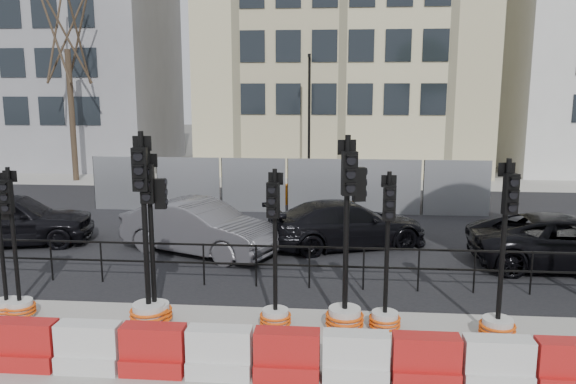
# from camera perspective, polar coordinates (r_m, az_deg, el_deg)

# --- Properties ---
(ground) EXTENTS (120.00, 120.00, 0.00)m
(ground) POSITION_cam_1_polar(r_m,az_deg,el_deg) (11.80, -4.07, -11.65)
(ground) COLOR #51514C
(ground) RESTS_ON ground
(sidewalk_near) EXTENTS (40.00, 6.00, 0.02)m
(sidewalk_near) POSITION_cam_1_polar(r_m,az_deg,el_deg) (9.13, -7.15, -18.60)
(sidewalk_near) COLOR gray
(sidewalk_near) RESTS_ON ground
(road) EXTENTS (40.00, 14.00, 0.03)m
(road) POSITION_cam_1_polar(r_m,az_deg,el_deg) (18.42, -0.68, -3.46)
(road) COLOR black
(road) RESTS_ON ground
(sidewalk_far) EXTENTS (40.00, 4.00, 0.02)m
(sidewalk_far) POSITION_cam_1_polar(r_m,az_deg,el_deg) (27.22, 1.17, 1.05)
(sidewalk_far) COLOR gray
(sidewalk_far) RESTS_ON ground
(building_grey) EXTENTS (11.00, 9.06, 14.00)m
(building_grey) POSITION_cam_1_polar(r_m,az_deg,el_deg) (36.47, -21.32, 13.75)
(building_grey) COLOR gray
(building_grey) RESTS_ON ground
(building_cream) EXTENTS (15.00, 10.06, 18.00)m
(building_cream) POSITION_cam_1_polar(r_m,az_deg,el_deg) (33.11, 5.59, 18.28)
(building_cream) COLOR beige
(building_cream) RESTS_ON ground
(kerb_railing) EXTENTS (18.00, 0.04, 1.00)m
(kerb_railing) POSITION_cam_1_polar(r_m,az_deg,el_deg) (12.69, -3.26, -6.75)
(kerb_railing) COLOR black
(kerb_railing) RESTS_ON ground
(heras_fencing) EXTENTS (14.33, 1.72, 2.00)m
(heras_fencing) POSITION_cam_1_polar(r_m,az_deg,el_deg) (21.04, 1.61, 0.06)
(heras_fencing) COLOR #95989D
(heras_fencing) RESTS_ON ground
(lamp_post_far) EXTENTS (0.12, 0.56, 6.00)m
(lamp_post_far) POSITION_cam_1_polar(r_m,az_deg,el_deg) (25.84, 2.16, 7.71)
(lamp_post_far) COLOR black
(lamp_post_far) RESTS_ON ground
(tree_bare_far) EXTENTS (2.00, 2.00, 9.00)m
(tree_bare_far) POSITION_cam_1_polar(r_m,az_deg,el_deg) (29.32, -21.56, 14.04)
(tree_bare_far) COLOR #473828
(tree_bare_far) RESTS_ON ground
(barrier_row) EXTENTS (15.70, 0.50, 0.80)m
(barrier_row) POSITION_cam_1_polar(r_m,az_deg,el_deg) (9.14, -6.94, -16.05)
(barrier_row) COLOR red
(barrier_row) RESTS_ON ground
(traffic_signal_a) EXTENTS (0.59, 0.59, 2.99)m
(traffic_signal_a) POSITION_cam_1_polar(r_m,az_deg,el_deg) (12.25, -25.75, -8.79)
(traffic_signal_a) COLOR silver
(traffic_signal_a) RESTS_ON ground
(traffic_signal_b) EXTENTS (0.58, 0.58, 2.95)m
(traffic_signal_b) POSITION_cam_1_polar(r_m,az_deg,el_deg) (12.37, -26.82, -8.27)
(traffic_signal_b) COLOR silver
(traffic_signal_b) RESTS_ON ground
(traffic_signal_c) EXTENTS (0.73, 0.73, 3.69)m
(traffic_signal_c) POSITION_cam_1_polar(r_m,az_deg,el_deg) (10.97, -14.08, -9.43)
(traffic_signal_c) COLOR silver
(traffic_signal_c) RESTS_ON ground
(traffic_signal_d) EXTENTS (0.66, 0.66, 3.35)m
(traffic_signal_d) POSITION_cam_1_polar(r_m,az_deg,el_deg) (11.04, -13.45, -9.09)
(traffic_signal_d) COLOR silver
(traffic_signal_d) RESTS_ON ground
(traffic_signal_e) EXTENTS (0.60, 0.60, 3.03)m
(traffic_signal_e) POSITION_cam_1_polar(r_m,az_deg,el_deg) (10.62, -1.32, -10.57)
(traffic_signal_e) COLOR silver
(traffic_signal_e) RESTS_ON ground
(traffic_signal_f) EXTENTS (0.72, 0.72, 3.64)m
(traffic_signal_f) POSITION_cam_1_polar(r_m,az_deg,el_deg) (10.48, 5.92, -9.51)
(traffic_signal_f) COLOR silver
(traffic_signal_f) RESTS_ON ground
(traffic_signal_g) EXTENTS (0.59, 0.59, 2.99)m
(traffic_signal_g) POSITION_cam_1_polar(r_m,az_deg,el_deg) (10.66, 9.87, -10.68)
(traffic_signal_g) COLOR silver
(traffic_signal_g) RESTS_ON ground
(traffic_signal_h) EXTENTS (0.64, 0.64, 3.27)m
(traffic_signal_h) POSITION_cam_1_polar(r_m,az_deg,el_deg) (10.81, 20.68, -10.59)
(traffic_signal_h) COLOR silver
(traffic_signal_h) RESTS_ON ground
(car_a) EXTENTS (3.88, 5.33, 1.53)m
(car_a) POSITION_cam_1_polar(r_m,az_deg,el_deg) (17.93, -26.30, -2.48)
(car_a) COLOR black
(car_a) RESTS_ON ground
(car_b) EXTENTS (4.71, 5.53, 1.46)m
(car_b) POSITION_cam_1_polar(r_m,az_deg,el_deg) (15.45, -9.01, -3.58)
(car_b) COLOR #4D4D52
(car_b) RESTS_ON ground
(car_c) EXTENTS (4.87, 5.81, 1.33)m
(car_c) POSITION_cam_1_polar(r_m,az_deg,el_deg) (15.98, 5.98, -3.27)
(car_c) COLOR black
(car_c) RESTS_ON ground
(car_d) EXTENTS (2.30, 4.85, 1.34)m
(car_d) POSITION_cam_1_polar(r_m,az_deg,el_deg) (15.73, 26.63, -4.55)
(car_d) COLOR black
(car_d) RESTS_ON ground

